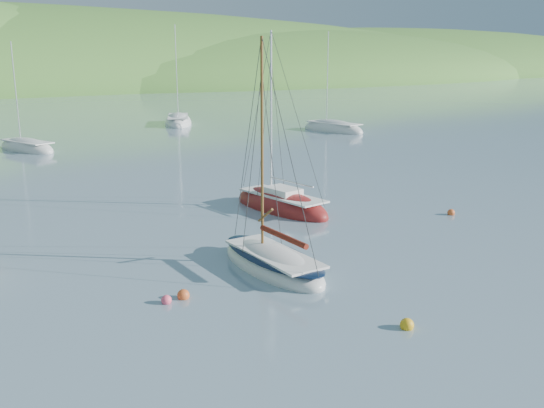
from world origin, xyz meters
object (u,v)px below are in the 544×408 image
daysailer_white (273,263)px  distant_sloop_d (333,129)px  distant_sloop_b (178,123)px  distant_sloop_a (27,148)px  sloop_red (281,206)px

daysailer_white → distant_sloop_d: (30.07, 35.74, -0.03)m
daysailer_white → distant_sloop_b: (17.42, 51.56, -0.01)m
distant_sloop_a → distant_sloop_d: distant_sloop_d is taller
sloop_red → distant_sloop_b: 44.89m
sloop_red → distant_sloop_a: (-8.60, 30.95, -0.03)m
sloop_red → distant_sloop_b: (11.81, 43.32, 0.00)m
distant_sloop_d → sloop_red: bearing=-143.4°
daysailer_white → distant_sloop_a: 39.31m
daysailer_white → sloop_red: 9.98m
sloop_red → distant_sloop_b: bearing=65.9°
distant_sloop_b → distant_sloop_d: 20.26m
distant_sloop_b → distant_sloop_d: (12.65, -15.82, -0.01)m
daysailer_white → distant_sloop_d: bearing=48.2°
sloop_red → distant_sloop_b: distant_sloop_b is taller
distant_sloop_a → distant_sloop_b: 23.86m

